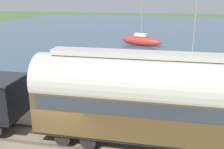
% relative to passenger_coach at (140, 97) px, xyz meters
% --- Properties ---
extents(harbor_water, '(80.00, 80.00, 0.01)m').
position_rel_passenger_coach_xyz_m(harbor_water, '(43.07, 3.53, -3.01)').
color(harbor_water, '#38566B').
rests_on(harbor_water, ground).
extents(rail_embankment, '(5.54, 56.00, 0.59)m').
position_rel_passenger_coach_xyz_m(rail_embankment, '(0.00, 3.53, -2.78)').
color(rail_embankment, '#84755B').
rests_on(rail_embankment, ground).
extents(passenger_coach, '(2.38, 9.81, 4.45)m').
position_rel_passenger_coach_xyz_m(passenger_coach, '(0.00, 0.00, 0.00)').
color(passenger_coach, black).
rests_on(passenger_coach, rail_embankment).
extents(sailboat_red, '(3.52, 6.48, 7.42)m').
position_rel_passenger_coach_xyz_m(sailboat_red, '(27.97, 2.63, -2.26)').
color(sailboat_red, '#B72D23').
rests_on(sailboat_red, harbor_water).
extents(sailboat_white, '(1.89, 4.84, 8.10)m').
position_rel_passenger_coach_xyz_m(sailboat_white, '(13.73, -3.42, -2.35)').
color(sailboat_white, white).
rests_on(sailboat_white, harbor_water).
extents(rowboat_off_pier, '(1.07, 2.67, 0.48)m').
position_rel_passenger_coach_xyz_m(rowboat_off_pier, '(12.55, 1.94, -2.77)').
color(rowboat_off_pier, '#B7B2A3').
rests_on(rowboat_off_pier, harbor_water).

